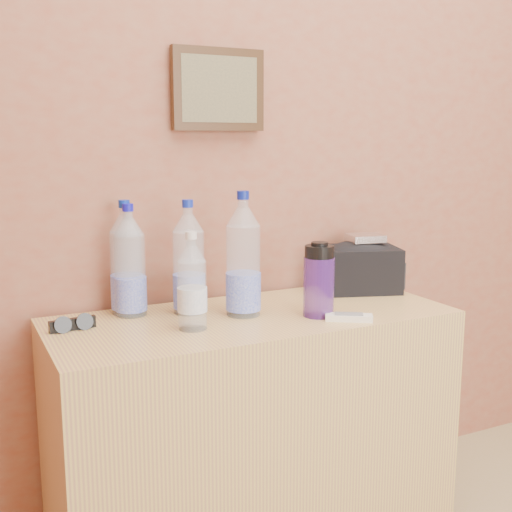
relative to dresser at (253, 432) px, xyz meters
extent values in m
plane|color=#966951|center=(0.36, 0.27, 0.98)|extent=(4.00, 0.00, 4.00)
cube|color=#A57A58|center=(0.00, 0.00, 0.00)|extent=(1.18, 0.49, 0.74)
cylinder|color=silver|center=(-0.32, 0.18, 0.52)|extent=(0.09, 0.09, 0.29)
cylinder|color=navy|center=(-0.32, 0.18, 0.70)|extent=(0.03, 0.03, 0.02)
cylinder|color=#C3EDFC|center=(-0.32, 0.16, 0.51)|extent=(0.09, 0.09, 0.29)
cylinder|color=#1312B8|center=(-0.32, 0.16, 0.69)|extent=(0.03, 0.03, 0.02)
cylinder|color=silver|center=(-0.16, 0.11, 0.52)|extent=(0.09, 0.09, 0.29)
cylinder|color=#1025A1|center=(-0.16, 0.11, 0.70)|extent=(0.03, 0.03, 0.02)
cylinder|color=silver|center=(-0.02, 0.01, 0.53)|extent=(0.10, 0.10, 0.32)
cylinder|color=navy|center=(-0.02, 0.01, 0.72)|extent=(0.04, 0.04, 0.02)
cylinder|color=white|center=(-0.21, -0.05, 0.49)|extent=(0.08, 0.08, 0.23)
cylinder|color=silver|center=(-0.21, -0.05, 0.63)|extent=(0.03, 0.03, 0.02)
cylinder|color=#552695|center=(0.17, -0.09, 0.46)|extent=(0.09, 0.09, 0.17)
cylinder|color=black|center=(0.17, -0.09, 0.57)|extent=(0.08, 0.08, 0.04)
cube|color=white|center=(0.22, -0.18, 0.38)|extent=(0.14, 0.11, 0.02)
cube|color=silver|center=(0.48, 0.11, 0.55)|extent=(0.13, 0.12, 0.02)
camera|label=1|loc=(-0.79, -1.64, 0.88)|focal=45.00mm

